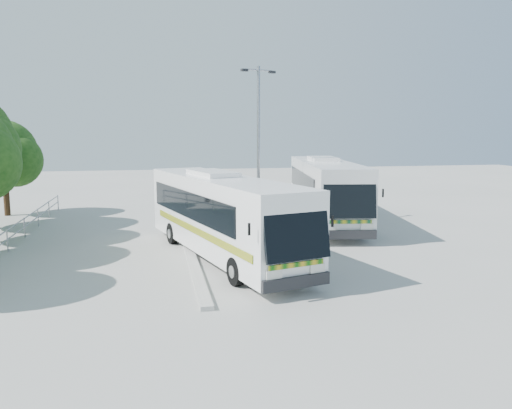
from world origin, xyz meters
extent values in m
plane|color=#A9A9A3|center=(0.00, 0.00, 0.00)|extent=(100.00, 100.00, 0.00)
cube|color=#B2B2AD|center=(-2.30, 2.00, 0.07)|extent=(0.40, 16.00, 0.15)
cylinder|color=gray|center=(-10.00, 4.00, 0.95)|extent=(0.06, 22.00, 0.06)
cylinder|color=gray|center=(-10.00, 4.00, 0.55)|extent=(0.06, 22.00, 0.06)
cylinder|color=gray|center=(-10.00, 14.00, 0.50)|extent=(0.06, 0.06, 1.00)
cylinder|color=#382314|center=(-12.70, 13.30, 1.39)|extent=(0.36, 0.36, 2.77)
sphere|color=#163B10|center=(-12.70, 13.30, 3.91)|extent=(4.03, 4.03, 4.03)
sphere|color=#163B10|center=(-11.94, 12.80, 3.46)|extent=(3.28, 3.28, 3.28)
cube|color=white|center=(-1.00, 0.27, 1.84)|extent=(5.41, 11.99, 2.99)
cube|color=black|center=(0.53, -5.44, 2.20)|extent=(2.29, 1.02, 1.90)
cube|color=black|center=(-2.35, 0.51, 2.20)|extent=(2.48, 9.10, 1.08)
cube|color=black|center=(0.05, 1.16, 2.20)|extent=(2.48, 9.10, 1.08)
cube|color=#0E5F0D|center=(-2.13, -0.34, 1.27)|extent=(2.67, 9.85, 0.27)
cylinder|color=black|center=(-1.08, -3.71, 0.49)|extent=(0.54, 1.02, 0.98)
cylinder|color=black|center=(1.06, -3.14, 0.49)|extent=(0.54, 1.02, 0.98)
cylinder|color=black|center=(-2.93, 3.20, 0.49)|extent=(0.54, 1.02, 0.98)
cylinder|color=black|center=(-0.79, 3.77, 0.49)|extent=(0.54, 1.02, 0.98)
cube|color=white|center=(5.88, 7.05, 1.93)|extent=(4.59, 12.62, 3.14)
cube|color=black|center=(4.85, 0.92, 2.32)|extent=(2.41, 0.86, 2.00)
cube|color=black|center=(4.69, 7.87, 2.32)|extent=(1.69, 9.76, 1.13)
cube|color=black|center=(7.27, 7.44, 2.32)|extent=(1.69, 9.76, 1.13)
cube|color=#0C582F|center=(4.53, 6.96, 1.34)|extent=(1.81, 10.57, 0.29)
cylinder|color=black|center=(4.06, 3.28, 0.52)|extent=(0.48, 1.07, 1.03)
cylinder|color=black|center=(6.36, 2.89, 0.52)|extent=(0.48, 1.07, 1.03)
cylinder|color=black|center=(5.31, 10.69, 0.52)|extent=(0.48, 1.07, 1.03)
cylinder|color=black|center=(7.61, 10.31, 0.52)|extent=(0.48, 1.07, 1.03)
cylinder|color=#999BA1|center=(2.00, 7.20, 4.34)|extent=(0.22, 0.22, 8.68)
cylinder|color=#999BA1|center=(2.00, 7.20, 8.47)|extent=(1.67, 0.66, 0.09)
cube|color=black|center=(1.18, 6.91, 8.41)|extent=(0.42, 0.31, 0.13)
cube|color=black|center=(2.82, 7.49, 8.41)|extent=(0.42, 0.31, 0.13)
camera|label=1|loc=(-3.72, -19.86, 5.16)|focal=35.00mm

